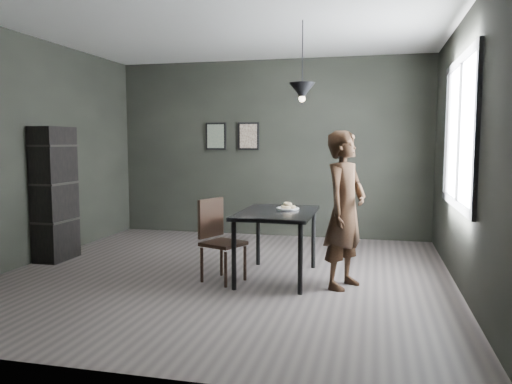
% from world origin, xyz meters
% --- Properties ---
extents(ground, '(5.00, 5.00, 0.00)m').
position_xyz_m(ground, '(0.00, 0.00, 0.00)').
color(ground, '#3A3432').
rests_on(ground, ground).
extents(back_wall, '(5.00, 0.10, 2.80)m').
position_xyz_m(back_wall, '(0.00, 2.50, 1.40)').
color(back_wall, black).
rests_on(back_wall, ground).
extents(ceiling, '(5.00, 5.00, 0.02)m').
position_xyz_m(ceiling, '(0.00, 0.00, 2.80)').
color(ceiling, silver).
rests_on(ceiling, ground).
extents(window_assembly, '(0.04, 1.96, 1.56)m').
position_xyz_m(window_assembly, '(2.47, 0.20, 1.60)').
color(window_assembly, white).
rests_on(window_assembly, ground).
extents(cafe_table, '(0.80, 1.20, 0.75)m').
position_xyz_m(cafe_table, '(0.60, 0.00, 0.67)').
color(cafe_table, black).
rests_on(cafe_table, ground).
extents(white_plate, '(0.23, 0.23, 0.01)m').
position_xyz_m(white_plate, '(0.69, 0.14, 0.76)').
color(white_plate, white).
rests_on(white_plate, cafe_table).
extents(donut_pile, '(0.17, 0.17, 0.08)m').
position_xyz_m(donut_pile, '(0.69, 0.14, 0.79)').
color(donut_pile, '#F3E3BD').
rests_on(donut_pile, white_plate).
extents(woman, '(0.60, 0.70, 1.62)m').
position_xyz_m(woman, '(1.34, -0.17, 0.81)').
color(woman, black).
rests_on(woman, ground).
extents(wood_chair, '(0.50, 0.50, 0.89)m').
position_xyz_m(wood_chair, '(-0.01, -0.23, 0.51)').
color(wood_chair, black).
rests_on(wood_chair, ground).
extents(shelf_unit, '(0.33, 0.57, 1.70)m').
position_xyz_m(shelf_unit, '(-2.32, 0.21, 0.85)').
color(shelf_unit, black).
rests_on(shelf_unit, ground).
extents(pendant_lamp, '(0.28, 0.28, 0.86)m').
position_xyz_m(pendant_lamp, '(0.85, 0.10, 2.05)').
color(pendant_lamp, black).
rests_on(pendant_lamp, ground).
extents(framed_print_left, '(0.34, 0.04, 0.44)m').
position_xyz_m(framed_print_left, '(-0.90, 2.47, 1.60)').
color(framed_print_left, black).
rests_on(framed_print_left, ground).
extents(framed_print_right, '(0.34, 0.04, 0.44)m').
position_xyz_m(framed_print_right, '(-0.35, 2.47, 1.60)').
color(framed_print_right, black).
rests_on(framed_print_right, ground).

